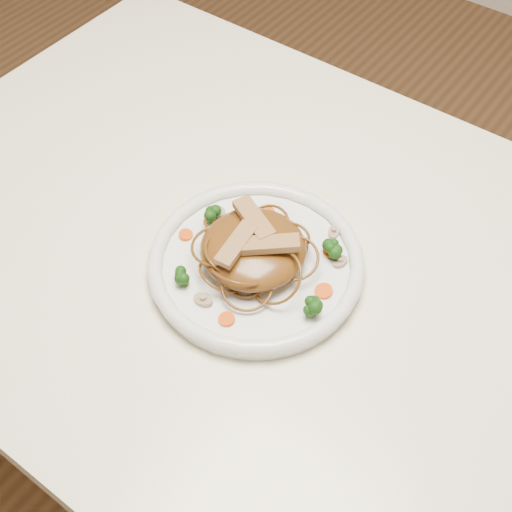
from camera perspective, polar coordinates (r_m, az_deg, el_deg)
The scene contains 20 objects.
ground at distance 1.57m, azimuth 1.09°, elevation -17.38°, with size 4.00×4.00×0.00m, color #52331C.
table at distance 1.00m, azimuth 1.65°, elevation -3.53°, with size 1.20×0.80×0.75m.
plate at distance 0.89m, azimuth 0.00°, elevation -0.88°, with size 0.28×0.28×0.02m, color white.
noodle_mound at distance 0.87m, azimuth -0.23°, elevation 0.63°, with size 0.14×0.14×0.04m, color brown.
chicken_a at distance 0.84m, azimuth 1.20°, elevation 0.99°, with size 0.07×0.02×0.01m, color tan.
chicken_b at distance 0.87m, azimuth -0.17°, elevation 3.10°, with size 0.07×0.02×0.01m, color tan.
chicken_c at distance 0.84m, azimuth -1.63°, elevation 0.98°, with size 0.07×0.02×0.01m, color tan.
broccoli_0 at distance 0.89m, azimuth 6.37°, elevation 0.57°, with size 0.03×0.03×0.03m, color #16470E, non-canonical shape.
broccoli_1 at distance 0.92m, azimuth -3.81°, elevation 3.51°, with size 0.03×0.03×0.03m, color #16470E, non-canonical shape.
broccoli_2 at distance 0.86m, azimuth -6.09°, elevation -1.71°, with size 0.02×0.02×0.03m, color #16470E, non-canonical shape.
broccoli_3 at distance 0.83m, azimuth 4.63°, elevation -4.21°, with size 0.03×0.03×0.03m, color #16470E, non-canonical shape.
carrot_0 at distance 0.90m, azimuth 6.12°, elevation 0.36°, with size 0.02×0.02×0.01m, color #EF5D08.
carrot_1 at distance 0.92m, azimuth -5.87°, elevation 1.76°, with size 0.02×0.02×0.01m, color #EF5D08.
carrot_2 at distance 0.86m, azimuth 5.65°, elevation -2.93°, with size 0.02×0.02×0.01m, color #EF5D08.
carrot_3 at distance 0.94m, azimuth 0.92°, elevation 3.63°, with size 0.02×0.02×0.01m, color #EF5D08.
carrot_4 at distance 0.83m, azimuth -2.46°, elevation -5.27°, with size 0.02×0.02×0.01m, color #EF5D08.
mushroom_0 at distance 0.85m, azimuth -4.41°, elevation -3.66°, with size 0.03×0.03×0.01m, color tan.
mushroom_1 at distance 0.89m, azimuth 7.00°, elevation -0.50°, with size 0.02×0.02×0.01m, color tan.
mushroom_2 at distance 0.94m, azimuth -3.15°, elevation 3.68°, with size 0.03×0.03×0.01m, color tan.
mushroom_3 at distance 0.92m, azimuth 6.47°, elevation 1.98°, with size 0.02×0.02×0.01m, color tan.
Camera 1 is at (0.32, -0.48, 1.46)m, focal length 48.05 mm.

